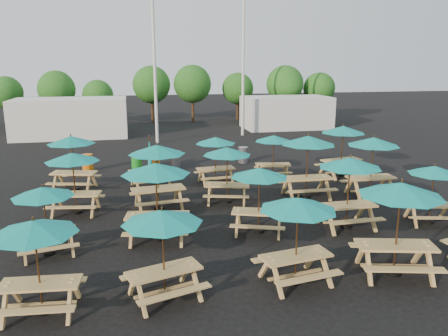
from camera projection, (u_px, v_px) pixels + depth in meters
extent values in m
plane|color=black|center=(232.00, 205.00, 16.85)|extent=(120.00, 120.00, 0.00)
cube|color=tan|center=(40.00, 284.00, 9.40)|extent=(1.75, 0.81, 0.06)
cube|color=tan|center=(32.00, 311.00, 8.87)|extent=(1.71, 0.39, 0.04)
cube|color=tan|center=(49.00, 281.00, 10.07)|extent=(1.71, 0.39, 0.04)
cylinder|color=black|center=(43.00, 311.00, 9.56)|extent=(0.34, 0.34, 0.09)
cylinder|color=brown|center=(38.00, 267.00, 9.31)|extent=(0.04, 0.04, 2.17)
cone|color=#0D8C88|center=(34.00, 227.00, 9.10)|extent=(1.99, 1.99, 0.30)
cube|color=tan|center=(47.00, 233.00, 12.33)|extent=(1.68, 0.95, 0.05)
cube|color=tan|center=(49.00, 249.00, 11.87)|extent=(1.59, 0.56, 0.04)
cube|color=tan|center=(47.00, 234.00, 12.90)|extent=(1.59, 0.56, 0.04)
cylinder|color=black|center=(49.00, 253.00, 12.47)|extent=(0.32, 0.32, 0.09)
cylinder|color=brown|center=(46.00, 221.00, 12.24)|extent=(0.04, 0.04, 2.02)
cone|color=#0D8C88|center=(43.00, 192.00, 12.04)|extent=(2.04, 2.04, 0.28)
cube|color=tan|center=(75.00, 194.00, 15.72)|extent=(1.87, 0.98, 0.06)
cube|color=tan|center=(70.00, 207.00, 15.15)|extent=(1.79, 0.54, 0.04)
cube|color=tan|center=(81.00, 196.00, 16.42)|extent=(1.79, 0.54, 0.04)
cylinder|color=black|center=(77.00, 212.00, 15.88)|extent=(0.36, 0.36, 0.10)
cylinder|color=brown|center=(74.00, 183.00, 15.62)|extent=(0.04, 0.04, 2.27)
cone|color=#0D8C88|center=(72.00, 157.00, 15.40)|extent=(2.21, 2.21, 0.32)
cube|color=tan|center=(74.00, 173.00, 18.61)|extent=(1.97, 1.15, 0.06)
cube|color=tan|center=(68.00, 184.00, 18.02)|extent=(1.86, 0.70, 0.04)
cube|color=tan|center=(80.00, 176.00, 19.34)|extent=(1.86, 0.70, 0.04)
cylinder|color=black|center=(75.00, 189.00, 18.78)|extent=(0.37, 0.37, 0.10)
cylinder|color=brown|center=(73.00, 163.00, 18.51)|extent=(0.05, 0.05, 2.37)
cone|color=#0D8C88|center=(71.00, 140.00, 18.27)|extent=(2.43, 2.43, 0.33)
cube|color=tan|center=(164.00, 271.00, 9.99)|extent=(1.82, 1.14, 0.06)
cube|color=tan|center=(175.00, 294.00, 9.53)|extent=(1.69, 0.73, 0.04)
cube|color=tan|center=(155.00, 271.00, 10.59)|extent=(1.69, 0.73, 0.04)
cylinder|color=black|center=(165.00, 296.00, 10.15)|extent=(0.34, 0.34, 0.09)
cylinder|color=brown|center=(164.00, 255.00, 9.90)|extent=(0.04, 0.04, 2.17)
cone|color=#0D8C88|center=(162.00, 217.00, 9.69)|extent=(2.30, 2.30, 0.30)
cube|color=tan|center=(157.00, 216.00, 13.31)|extent=(2.03, 1.07, 0.06)
cube|color=tan|center=(155.00, 234.00, 12.70)|extent=(1.94, 0.59, 0.04)
cube|color=tan|center=(160.00, 217.00, 14.07)|extent=(1.94, 0.59, 0.04)
cylinder|color=black|center=(158.00, 238.00, 13.49)|extent=(0.39, 0.39, 0.11)
cylinder|color=brown|center=(157.00, 202.00, 13.21)|extent=(0.05, 0.05, 2.46)
cone|color=#0D8C88|center=(156.00, 169.00, 12.97)|extent=(2.40, 2.40, 0.34)
cube|color=tan|center=(158.00, 189.00, 16.14)|extent=(2.02, 1.00, 0.06)
cube|color=tan|center=(162.00, 202.00, 15.56)|extent=(1.95, 0.52, 0.04)
cube|color=tan|center=(155.00, 192.00, 16.86)|extent=(1.95, 0.52, 0.04)
cylinder|color=black|center=(159.00, 208.00, 16.31)|extent=(0.39, 0.39, 0.11)
cylinder|color=brown|center=(158.00, 177.00, 16.04)|extent=(0.05, 0.05, 2.47)
cone|color=#0D8C88|center=(157.00, 149.00, 15.79)|extent=(2.34, 2.34, 0.34)
cube|color=tan|center=(150.00, 170.00, 19.14)|extent=(1.93, 1.11, 0.06)
cube|color=tan|center=(155.00, 180.00, 18.62)|extent=(1.83, 0.67, 0.04)
cube|color=tan|center=(147.00, 173.00, 19.79)|extent=(1.83, 0.67, 0.04)
cylinder|color=black|center=(151.00, 185.00, 19.30)|extent=(0.36, 0.36, 0.10)
cylinder|color=brown|center=(150.00, 161.00, 19.04)|extent=(0.04, 0.04, 2.32)
cone|color=#0D8C88|center=(150.00, 152.00, 18.95)|extent=(0.22, 0.22, 1.51)
cube|color=tan|center=(296.00, 256.00, 10.72)|extent=(1.84, 0.96, 0.06)
cube|color=tan|center=(310.00, 278.00, 10.20)|extent=(1.76, 0.53, 0.04)
cube|color=tan|center=(283.00, 256.00, 11.36)|extent=(1.76, 0.53, 0.04)
cylinder|color=black|center=(295.00, 281.00, 10.88)|extent=(0.35, 0.35, 0.10)
cylinder|color=brown|center=(297.00, 241.00, 10.62)|extent=(0.04, 0.04, 2.23)
cone|color=#0D8C88|center=(298.00, 204.00, 10.40)|extent=(2.17, 2.17, 0.31)
cube|color=tan|center=(259.00, 212.00, 13.92)|extent=(1.82, 1.20, 0.06)
cube|color=tan|center=(257.00, 227.00, 13.39)|extent=(1.68, 0.80, 0.04)
cube|color=tan|center=(260.00, 214.00, 14.59)|extent=(1.68, 0.80, 0.04)
cylinder|color=black|center=(258.00, 231.00, 14.08)|extent=(0.34, 0.34, 0.09)
cylinder|color=brown|center=(259.00, 200.00, 13.83)|extent=(0.04, 0.04, 2.17)
cone|color=#0D8C88|center=(259.00, 172.00, 13.62)|extent=(2.34, 2.34, 0.30)
cube|color=tan|center=(227.00, 185.00, 16.97)|extent=(1.85, 1.11, 0.06)
cube|color=tan|center=(226.00, 196.00, 16.42)|extent=(1.74, 0.70, 0.04)
cube|color=tan|center=(228.00, 187.00, 17.65)|extent=(1.74, 0.70, 0.04)
cylinder|color=black|center=(227.00, 201.00, 17.13)|extent=(0.35, 0.35, 0.10)
cylinder|color=brown|center=(227.00, 175.00, 16.88)|extent=(0.04, 0.04, 2.22)
cone|color=#0D8C88|center=(227.00, 151.00, 16.66)|extent=(2.30, 2.30, 0.31)
cube|color=tan|center=(216.00, 168.00, 19.67)|extent=(1.73, 0.81, 0.06)
cube|color=tan|center=(220.00, 178.00, 19.17)|extent=(1.69, 0.39, 0.04)
cube|color=tan|center=(212.00, 171.00, 20.31)|extent=(1.69, 0.39, 0.04)
cylinder|color=black|center=(216.00, 182.00, 19.82)|extent=(0.34, 0.34, 0.09)
cylinder|color=brown|center=(216.00, 160.00, 19.58)|extent=(0.04, 0.04, 2.15)
cone|color=#0D8C88|center=(216.00, 140.00, 19.37)|extent=(1.98, 1.98, 0.30)
cube|color=tan|center=(396.00, 245.00, 11.12)|extent=(2.07, 1.20, 0.06)
cube|color=tan|center=(405.00, 270.00, 10.50)|extent=(1.96, 0.73, 0.04)
cube|color=tan|center=(386.00, 245.00, 11.89)|extent=(1.96, 0.73, 0.04)
cylinder|color=black|center=(393.00, 272.00, 11.30)|extent=(0.39, 0.39, 0.11)
cylinder|color=brown|center=(397.00, 229.00, 11.02)|extent=(0.05, 0.05, 2.49)
cone|color=#0D8C88|center=(401.00, 189.00, 10.77)|extent=(2.55, 2.55, 0.35)
cube|color=tan|center=(347.00, 205.00, 14.35)|extent=(1.90, 0.77, 0.06)
cube|color=tan|center=(357.00, 221.00, 13.77)|extent=(1.89, 0.30, 0.04)
cube|color=tan|center=(337.00, 207.00, 15.07)|extent=(1.89, 0.30, 0.04)
cylinder|color=black|center=(346.00, 226.00, 14.52)|extent=(0.38, 0.38, 0.10)
cylinder|color=brown|center=(348.00, 193.00, 14.25)|extent=(0.05, 0.05, 2.40)
cone|color=#0D8C88|center=(350.00, 162.00, 14.01)|extent=(2.07, 2.07, 0.33)
cube|color=tan|center=(307.00, 178.00, 17.56)|extent=(2.02, 0.83, 0.07)
cube|color=tan|center=(313.00, 191.00, 16.94)|extent=(2.01, 0.33, 0.04)
cube|color=tan|center=(300.00, 181.00, 18.34)|extent=(2.01, 0.33, 0.04)
cylinder|color=black|center=(306.00, 196.00, 17.74)|extent=(0.40, 0.40, 0.11)
cylinder|color=brown|center=(307.00, 167.00, 17.46)|extent=(0.05, 0.05, 2.56)
cone|color=#0D8C88|center=(308.00, 140.00, 17.20)|extent=(2.22, 2.22, 0.36)
cube|color=tan|center=(273.00, 164.00, 20.55)|extent=(1.71, 0.89, 0.05)
cube|color=tan|center=(275.00, 173.00, 20.03)|extent=(1.64, 0.49, 0.04)
cube|color=tan|center=(271.00, 167.00, 21.19)|extent=(1.64, 0.49, 0.04)
cylinder|color=black|center=(273.00, 177.00, 20.70)|extent=(0.33, 0.33, 0.09)
cylinder|color=brown|center=(273.00, 157.00, 20.46)|extent=(0.04, 0.04, 2.08)
cone|color=#0D8C88|center=(274.00, 138.00, 20.26)|extent=(2.02, 2.02, 0.29)
cube|color=tan|center=(431.00, 205.00, 14.77)|extent=(1.68, 0.97, 0.05)
cube|color=tan|center=(437.00, 218.00, 14.26)|extent=(1.59, 0.59, 0.04)
cube|color=tan|center=(423.00, 206.00, 15.39)|extent=(1.59, 0.59, 0.04)
cylinder|color=black|center=(429.00, 222.00, 14.91)|extent=(0.32, 0.32, 0.09)
cylinder|color=brown|center=(432.00, 195.00, 14.68)|extent=(0.04, 0.04, 2.02)
cone|color=#0D8C88|center=(435.00, 170.00, 14.48)|extent=(2.06, 2.06, 0.28)
cube|color=tan|center=(371.00, 177.00, 17.78)|extent=(1.94, 0.77, 0.06)
cube|color=tan|center=(379.00, 189.00, 17.18)|extent=(1.93, 0.29, 0.04)
cube|color=tan|center=(362.00, 180.00, 18.52)|extent=(1.93, 0.29, 0.04)
cylinder|color=black|center=(369.00, 195.00, 17.95)|extent=(0.39, 0.39, 0.11)
cylinder|color=brown|center=(372.00, 167.00, 17.67)|extent=(0.05, 0.05, 2.46)
cone|color=#0D8C88|center=(374.00, 141.00, 17.43)|extent=(2.10, 2.10, 0.34)
cube|color=tan|center=(341.00, 160.00, 20.93)|extent=(2.03, 1.10, 0.06)
cube|color=tan|center=(350.00, 169.00, 20.37)|extent=(1.94, 0.63, 0.04)
cube|color=tan|center=(332.00, 163.00, 21.64)|extent=(1.94, 0.63, 0.04)
cylinder|color=black|center=(340.00, 175.00, 21.10)|extent=(0.38, 0.38, 0.11)
cylinder|color=brown|center=(342.00, 151.00, 20.83)|extent=(0.05, 0.05, 2.46)
cone|color=#0D8C88|center=(343.00, 130.00, 20.59)|extent=(2.43, 2.43, 0.34)
cylinder|color=#D9650C|center=(88.00, 163.00, 21.98)|extent=(0.53, 0.53, 0.86)
cylinder|color=#198A22|center=(137.00, 161.00, 22.32)|extent=(0.53, 0.53, 0.86)
cylinder|color=#D9650C|center=(154.00, 160.00, 22.49)|extent=(0.53, 0.53, 0.86)
cylinder|color=gray|center=(175.00, 159.00, 22.81)|extent=(0.53, 0.53, 0.86)
cylinder|color=gray|center=(243.00, 155.00, 23.83)|extent=(0.53, 0.53, 0.86)
cylinder|color=silver|center=(154.00, 52.00, 28.35)|extent=(0.20, 0.20, 12.00)
cylinder|color=silver|center=(243.00, 53.00, 31.56)|extent=(0.20, 0.20, 12.00)
cube|color=silver|center=(71.00, 118.00, 32.03)|extent=(8.00, 4.00, 2.80)
cube|color=silver|center=(286.00, 112.00, 36.43)|extent=(7.00, 4.00, 2.60)
cylinder|color=#382314|center=(9.00, 115.00, 37.80)|extent=(0.24, 0.24, 1.92)
sphere|color=#1E5919|center=(6.00, 93.00, 37.36)|extent=(2.80, 2.80, 2.80)
cylinder|color=#382314|center=(59.00, 114.00, 37.37)|extent=(0.24, 0.24, 2.14)
sphere|color=#1E5919|center=(57.00, 89.00, 36.87)|extent=(3.11, 3.11, 3.11)
cylinder|color=#382314|center=(99.00, 115.00, 37.85)|extent=(0.24, 0.24, 1.78)
sphere|color=#1E5919|center=(98.00, 95.00, 37.44)|extent=(2.59, 2.59, 2.59)
cylinder|color=#382314|center=(152.00, 110.00, 39.73)|extent=(0.24, 0.24, 2.31)
sphere|color=#1E5919|center=(151.00, 85.00, 39.20)|extent=(3.36, 3.36, 3.36)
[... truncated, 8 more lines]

